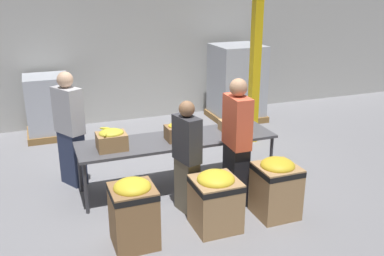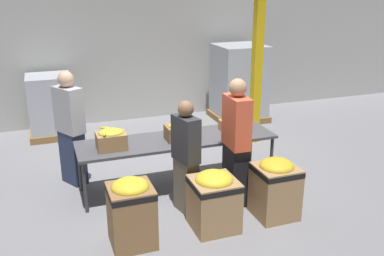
{
  "view_description": "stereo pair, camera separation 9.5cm",
  "coord_description": "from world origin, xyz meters",
  "px_view_note": "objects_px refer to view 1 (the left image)",
  "views": [
    {
      "loc": [
        -1.87,
        -5.55,
        2.92
      ],
      "look_at": [
        0.24,
        0.02,
        0.89
      ],
      "focal_mm": 40.0,
      "sensor_mm": 36.0,
      "label": 1
    },
    {
      "loc": [
        -1.78,
        -5.58,
        2.92
      ],
      "look_at": [
        0.24,
        0.02,
        0.89
      ],
      "focal_mm": 40.0,
      "sensor_mm": 36.0,
      "label": 2
    }
  ],
  "objects_px": {
    "banana_box_1": "(179,131)",
    "volunteer_0": "(70,130)",
    "pallet_stack_0": "(49,107)",
    "banana_box_2": "(234,123)",
    "support_pillar": "(257,37)",
    "volunteer_2": "(187,158)",
    "volunteer_1": "(236,143)",
    "sorting_table": "(177,142)",
    "banana_box_0": "(112,139)",
    "donation_bin_1": "(215,198)",
    "donation_bin_2": "(276,186)",
    "donation_bin_0": "(133,211)",
    "pallet_stack_1": "(237,83)"
  },
  "relations": [
    {
      "from": "banana_box_1",
      "to": "volunteer_0",
      "type": "relative_size",
      "value": 0.22
    },
    {
      "from": "volunteer_0",
      "to": "pallet_stack_0",
      "type": "relative_size",
      "value": 1.41
    },
    {
      "from": "banana_box_2",
      "to": "support_pillar",
      "type": "distance_m",
      "value": 2.0
    },
    {
      "from": "volunteer_2",
      "to": "support_pillar",
      "type": "xyz_separation_m",
      "value": [
        2.09,
        2.06,
        1.24
      ]
    },
    {
      "from": "banana_box_2",
      "to": "volunteer_1",
      "type": "distance_m",
      "value": 0.85
    },
    {
      "from": "sorting_table",
      "to": "banana_box_1",
      "type": "distance_m",
      "value": 0.19
    },
    {
      "from": "banana_box_0",
      "to": "volunteer_1",
      "type": "distance_m",
      "value": 1.69
    },
    {
      "from": "sorting_table",
      "to": "donation_bin_1",
      "type": "xyz_separation_m",
      "value": [
        0.06,
        -1.26,
        -0.31
      ]
    },
    {
      "from": "sorting_table",
      "to": "banana_box_2",
      "type": "bearing_deg",
      "value": 2.27
    },
    {
      "from": "banana_box_0",
      "to": "banana_box_2",
      "type": "distance_m",
      "value": 1.91
    },
    {
      "from": "donation_bin_2",
      "to": "volunteer_2",
      "type": "bearing_deg",
      "value": 153.18
    },
    {
      "from": "banana_box_1",
      "to": "volunteer_2",
      "type": "relative_size",
      "value": 0.25
    },
    {
      "from": "volunteer_0",
      "to": "support_pillar",
      "type": "bearing_deg",
      "value": 71.82
    },
    {
      "from": "donation_bin_2",
      "to": "support_pillar",
      "type": "height_order",
      "value": "support_pillar"
    },
    {
      "from": "banana_box_1",
      "to": "support_pillar",
      "type": "xyz_separation_m",
      "value": [
        1.96,
        1.39,
        1.1
      ]
    },
    {
      "from": "sorting_table",
      "to": "banana_box_2",
      "type": "xyz_separation_m",
      "value": [
        0.93,
        0.04,
        0.16
      ]
    },
    {
      "from": "volunteer_1",
      "to": "support_pillar",
      "type": "distance_m",
      "value": 2.74
    },
    {
      "from": "donation_bin_0",
      "to": "pallet_stack_1",
      "type": "distance_m",
      "value": 5.2
    },
    {
      "from": "banana_box_1",
      "to": "donation_bin_0",
      "type": "bearing_deg",
      "value": -129.06
    },
    {
      "from": "pallet_stack_1",
      "to": "donation_bin_1",
      "type": "bearing_deg",
      "value": -119.42
    },
    {
      "from": "banana_box_1",
      "to": "donation_bin_2",
      "type": "distance_m",
      "value": 1.58
    },
    {
      "from": "volunteer_1",
      "to": "donation_bin_1",
      "type": "xyz_separation_m",
      "value": [
        -0.52,
        -0.51,
        -0.47
      ]
    },
    {
      "from": "banana_box_1",
      "to": "pallet_stack_0",
      "type": "relative_size",
      "value": 0.31
    },
    {
      "from": "banana_box_2",
      "to": "donation_bin_2",
      "type": "bearing_deg",
      "value": -90.47
    },
    {
      "from": "volunteer_0",
      "to": "donation_bin_1",
      "type": "xyz_separation_m",
      "value": [
        1.51,
        -1.91,
        -0.46
      ]
    },
    {
      "from": "banana_box_2",
      "to": "volunteer_1",
      "type": "bearing_deg",
      "value": -113.95
    },
    {
      "from": "sorting_table",
      "to": "volunteer_0",
      "type": "relative_size",
      "value": 1.67
    },
    {
      "from": "banana_box_0",
      "to": "volunteer_2",
      "type": "relative_size",
      "value": 0.26
    },
    {
      "from": "banana_box_2",
      "to": "donation_bin_2",
      "type": "height_order",
      "value": "banana_box_2"
    },
    {
      "from": "volunteer_2",
      "to": "pallet_stack_0",
      "type": "xyz_separation_m",
      "value": [
        -1.54,
        3.72,
        -0.16
      ]
    },
    {
      "from": "donation_bin_0",
      "to": "pallet_stack_0",
      "type": "relative_size",
      "value": 0.67
    },
    {
      "from": "volunteer_2",
      "to": "donation_bin_2",
      "type": "distance_m",
      "value": 1.21
    },
    {
      "from": "banana_box_2",
      "to": "pallet_stack_1",
      "type": "relative_size",
      "value": 0.26
    },
    {
      "from": "volunteer_2",
      "to": "donation_bin_2",
      "type": "xyz_separation_m",
      "value": [
        1.04,
        -0.53,
        -0.33
      ]
    },
    {
      "from": "banana_box_0",
      "to": "sorting_table",
      "type": "bearing_deg",
      "value": 4.76
    },
    {
      "from": "donation_bin_1",
      "to": "support_pillar",
      "type": "distance_m",
      "value": 3.59
    },
    {
      "from": "donation_bin_2",
      "to": "donation_bin_0",
      "type": "bearing_deg",
      "value": 180.0
    },
    {
      "from": "banana_box_2",
      "to": "donation_bin_1",
      "type": "xyz_separation_m",
      "value": [
        -0.87,
        -1.29,
        -0.47
      ]
    },
    {
      "from": "banana_box_2",
      "to": "donation_bin_2",
      "type": "distance_m",
      "value": 1.37
    },
    {
      "from": "sorting_table",
      "to": "volunteer_2",
      "type": "height_order",
      "value": "volunteer_2"
    },
    {
      "from": "volunteer_1",
      "to": "donation_bin_2",
      "type": "xyz_separation_m",
      "value": [
        0.34,
        -0.51,
        -0.45
      ]
    },
    {
      "from": "volunteer_0",
      "to": "donation_bin_0",
      "type": "height_order",
      "value": "volunteer_0"
    },
    {
      "from": "sorting_table",
      "to": "donation_bin_1",
      "type": "bearing_deg",
      "value": -87.17
    },
    {
      "from": "support_pillar",
      "to": "banana_box_1",
      "type": "bearing_deg",
      "value": -144.77
    },
    {
      "from": "donation_bin_0",
      "to": "donation_bin_2",
      "type": "distance_m",
      "value": 1.89
    },
    {
      "from": "banana_box_0",
      "to": "banana_box_2",
      "type": "height_order",
      "value": "banana_box_0"
    },
    {
      "from": "volunteer_0",
      "to": "volunteer_2",
      "type": "distance_m",
      "value": 1.93
    },
    {
      "from": "pallet_stack_1",
      "to": "donation_bin_0",
      "type": "bearing_deg",
      "value": -129.38
    },
    {
      "from": "donation_bin_0",
      "to": "banana_box_0",
      "type": "bearing_deg",
      "value": 90.19
    },
    {
      "from": "banana_box_0",
      "to": "pallet_stack_0",
      "type": "relative_size",
      "value": 0.32
    }
  ]
}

